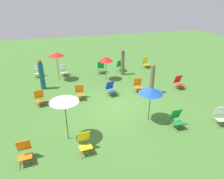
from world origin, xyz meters
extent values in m
plane|color=#477A33|center=(0.00, 0.00, 0.00)|extent=(40.00, 40.00, 0.00)
cube|color=olive|center=(-2.45, -2.83, 0.02)|extent=(0.09, 0.76, 0.04)
cube|color=olive|center=(-2.01, -2.81, 0.02)|extent=(0.09, 0.76, 0.04)
cube|color=yellow|center=(-2.22, -2.92, 0.27)|extent=(0.51, 0.46, 0.13)
cube|color=yellow|center=(-2.24, -2.62, 0.55)|extent=(0.49, 0.28, 0.57)
cylinder|color=olive|center=(-2.21, -3.12, 0.20)|extent=(0.44, 0.06, 0.03)
cube|color=olive|center=(-4.60, -2.75, 0.02)|extent=(0.10, 0.76, 0.04)
cube|color=olive|center=(-4.16, -2.71, 0.02)|extent=(0.10, 0.76, 0.04)
cube|color=orange|center=(-4.37, -2.83, 0.27)|extent=(0.52, 0.47, 0.13)
cube|color=orange|center=(-4.40, -2.53, 0.55)|extent=(0.50, 0.29, 0.57)
cylinder|color=olive|center=(-4.36, -3.03, 0.20)|extent=(0.44, 0.07, 0.03)
cube|color=olive|center=(-4.18, 1.40, 0.02)|extent=(0.21, 0.75, 0.04)
cube|color=olive|center=(-3.75, 1.50, 0.02)|extent=(0.21, 0.75, 0.04)
cube|color=orange|center=(-3.94, 1.35, 0.27)|extent=(0.56, 0.53, 0.13)
cube|color=orange|center=(-4.01, 1.64, 0.55)|extent=(0.52, 0.35, 0.57)
cylinder|color=olive|center=(-3.90, 1.16, 0.20)|extent=(0.44, 0.13, 0.03)
cube|color=olive|center=(3.92, 5.42, 0.02)|extent=(0.21, 0.75, 0.04)
cube|color=olive|center=(4.34, 5.53, 0.02)|extent=(0.21, 0.75, 0.04)
cube|color=yellow|center=(4.15, 5.38, 0.27)|extent=(0.57, 0.53, 0.13)
cube|color=yellow|center=(4.08, 5.67, 0.55)|extent=(0.52, 0.35, 0.57)
cylinder|color=olive|center=(4.20, 5.18, 0.20)|extent=(0.43, 0.13, 0.03)
cube|color=olive|center=(-2.03, 1.54, 0.02)|extent=(0.08, 0.76, 0.04)
cube|color=olive|center=(-1.59, 1.52, 0.02)|extent=(0.08, 0.76, 0.04)
cube|color=orange|center=(-1.81, 1.43, 0.27)|extent=(0.51, 0.46, 0.13)
cube|color=orange|center=(-1.80, 1.73, 0.55)|extent=(0.49, 0.28, 0.57)
cylinder|color=olive|center=(-1.83, 1.23, 0.20)|extent=(0.44, 0.06, 0.03)
cube|color=olive|center=(1.55, 1.57, 0.02)|extent=(0.16, 0.76, 0.04)
cube|color=olive|center=(1.98, 1.50, 0.02)|extent=(0.16, 0.76, 0.04)
cube|color=orange|center=(1.75, 1.44, 0.27)|extent=(0.54, 0.50, 0.13)
cube|color=orange|center=(1.80, 1.73, 0.55)|extent=(0.51, 0.32, 0.57)
cylinder|color=olive|center=(1.72, 1.24, 0.20)|extent=(0.44, 0.10, 0.03)
cube|color=olive|center=(-0.17, 1.46, 0.02)|extent=(0.18, 0.75, 0.04)
cube|color=olive|center=(0.26, 1.54, 0.02)|extent=(0.18, 0.75, 0.04)
cube|color=#1947B7|center=(0.06, 1.40, 0.27)|extent=(0.55, 0.52, 0.13)
cube|color=#1947B7|center=(0.01, 1.70, 0.55)|extent=(0.52, 0.34, 0.57)
cylinder|color=olive|center=(0.10, 1.20, 0.20)|extent=(0.44, 0.11, 0.03)
cube|color=olive|center=(4.22, 1.21, 0.02)|extent=(0.07, 0.76, 0.04)
cube|color=olive|center=(4.66, 1.23, 0.02)|extent=(0.07, 0.76, 0.04)
cube|color=red|center=(4.44, 1.12, 0.27)|extent=(0.50, 0.46, 0.13)
cube|color=red|center=(4.43, 1.42, 0.55)|extent=(0.49, 0.27, 0.57)
cylinder|color=olive|center=(4.45, 0.92, 0.20)|extent=(0.44, 0.05, 0.03)
cube|color=olive|center=(-2.66, 5.42, 0.02)|extent=(0.21, 0.75, 0.04)
cube|color=olive|center=(-2.23, 5.52, 0.02)|extent=(0.21, 0.75, 0.04)
cube|color=white|center=(-2.42, 5.38, 0.27)|extent=(0.57, 0.53, 0.13)
cube|color=white|center=(-2.49, 5.67, 0.55)|extent=(0.52, 0.35, 0.57)
cylinder|color=olive|center=(-2.37, 5.18, 0.20)|extent=(0.43, 0.13, 0.03)
cube|color=olive|center=(1.80, -2.40, 0.02)|extent=(0.05, 0.76, 0.04)
cube|color=olive|center=(2.24, -2.41, 0.02)|extent=(0.05, 0.76, 0.04)
cube|color=#148C38|center=(2.02, -2.50, 0.27)|extent=(0.49, 0.44, 0.13)
cube|color=#148C38|center=(2.02, -2.20, 0.55)|extent=(0.49, 0.26, 0.57)
cylinder|color=olive|center=(2.01, -2.70, 0.20)|extent=(0.44, 0.04, 0.03)
cube|color=olive|center=(-4.45, 5.78, 0.02)|extent=(0.05, 0.76, 0.04)
cube|color=olive|center=(-4.01, 5.79, 0.02)|extent=(0.05, 0.76, 0.04)
cube|color=white|center=(-4.22, 5.69, 0.27)|extent=(0.49, 0.44, 0.13)
cube|color=white|center=(-4.23, 5.99, 0.55)|extent=(0.49, 0.26, 0.57)
cylinder|color=olive|center=(-4.22, 5.49, 0.20)|extent=(0.44, 0.04, 0.03)
cube|color=olive|center=(0.08, 5.31, 0.02)|extent=(0.21, 0.75, 0.04)
cube|color=olive|center=(0.51, 5.21, 0.02)|extent=(0.21, 0.75, 0.04)
cube|color=#148C38|center=(0.28, 5.16, 0.27)|extent=(0.57, 0.53, 0.13)
cube|color=#148C38|center=(0.34, 5.46, 0.55)|extent=(0.52, 0.35, 0.57)
cylinder|color=olive|center=(0.23, 4.97, 0.20)|extent=(0.43, 0.13, 0.03)
cube|color=olive|center=(1.69, 5.19, 0.02)|extent=(0.25, 0.74, 0.04)
cube|color=olive|center=(2.11, 5.32, 0.02)|extent=(0.25, 0.74, 0.04)
cube|color=#148C38|center=(1.93, 5.16, 0.27)|extent=(0.58, 0.55, 0.13)
cube|color=#148C38|center=(1.85, 5.45, 0.55)|extent=(0.53, 0.37, 0.57)
cylinder|color=olive|center=(1.99, 4.97, 0.20)|extent=(0.43, 0.15, 0.03)
cube|color=olive|center=(3.89, -2.70, 0.02)|extent=(0.22, 0.75, 0.04)
cube|color=olive|center=(4.31, -2.80, 0.02)|extent=(0.22, 0.75, 0.04)
cube|color=white|center=(4.08, -2.84, 0.27)|extent=(0.57, 0.53, 0.13)
cube|color=white|center=(4.15, -2.55, 0.55)|extent=(0.53, 0.35, 0.57)
cylinder|color=olive|center=(4.03, -3.04, 0.20)|extent=(0.43, 0.13, 0.03)
cylinder|color=black|center=(-2.81, 4.78, 0.97)|extent=(0.03, 0.03, 1.93)
cone|color=red|center=(-2.81, 4.78, 1.83)|extent=(1.04, 1.04, 0.26)
cylinder|color=black|center=(0.36, 3.93, 0.81)|extent=(0.03, 0.03, 1.62)
cone|color=red|center=(0.36, 3.93, 1.49)|extent=(0.96, 0.96, 0.32)
cylinder|color=black|center=(1.03, -1.52, 0.82)|extent=(0.03, 0.03, 1.65)
cone|color=#194CB2|center=(1.03, -1.52, 1.55)|extent=(1.12, 1.12, 0.26)
cylinder|color=black|center=(-2.79, -1.88, 0.98)|extent=(0.03, 0.03, 1.95)
cone|color=white|center=(-2.79, -1.88, 1.87)|extent=(1.14, 1.14, 0.21)
cylinder|color=#195972|center=(-3.85, 3.56, 0.84)|extent=(0.40, 0.40, 1.68)
sphere|color=brown|center=(-3.85, 3.56, 1.78)|extent=(0.23, 0.23, 0.23)
cylinder|color=#72664C|center=(2.43, 1.07, 0.83)|extent=(0.37, 0.37, 1.66)
sphere|color=#936647|center=(2.43, 1.07, 1.75)|extent=(0.21, 0.21, 0.21)
cylinder|color=#72664C|center=(1.77, 4.51, 0.82)|extent=(0.32, 0.32, 1.64)
sphere|color=brown|center=(1.77, 4.51, 1.74)|extent=(0.23, 0.23, 0.23)
camera|label=1|loc=(-2.94, -8.97, 5.54)|focal=32.82mm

